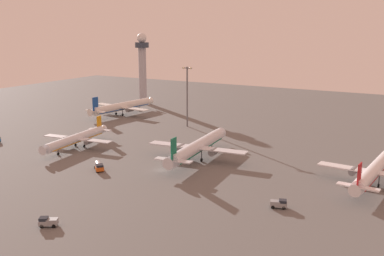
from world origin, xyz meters
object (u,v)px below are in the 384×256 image
fuel_truck (99,166)px  cargo_loader (48,222)px  airplane_terminal_side (122,107)px  airplane_far_stand (198,147)px  airplane_near_gate (77,139)px  airplane_taxiway_distant (373,171)px  apron_light_east (187,93)px  baggage_tractor (279,204)px  control_tower (142,63)px

fuel_truck → cargo_loader: 41.58m
airplane_terminal_side → fuel_truck: bearing=-49.8°
airplane_far_stand → airplane_terminal_side: 88.58m
airplane_near_gate → cargo_loader: (42.78, -54.52, -2.40)m
airplane_near_gate → airplane_taxiway_distant: bearing=-180.0°
airplane_taxiway_distant → airplane_terminal_side: airplane_terminal_side is taller
apron_light_east → baggage_tractor: bearing=-46.3°
airplane_far_stand → airplane_near_gate: bearing=-174.2°
airplane_terminal_side → apron_light_east: (43.05, -7.68, 11.06)m
control_tower → airplane_terminal_side: size_ratio=0.92×
airplane_far_stand → fuel_truck: bearing=-134.4°
baggage_tractor → fuel_truck: fuel_truck is taller
fuel_truck → apron_light_east: bearing=-131.7°
airplane_terminal_side → fuel_truck: 92.76m
control_tower → cargo_loader: (81.37, -150.82, -22.19)m
airplane_far_stand → baggage_tractor: (38.51, -27.54, -3.19)m
control_tower → airplane_far_stand: 123.00m
control_tower → airplane_taxiway_distant: size_ratio=1.01×
baggage_tractor → airplane_taxiway_distant: bearing=131.6°
airplane_taxiway_distant → fuel_truck: (-77.02, -28.88, -2.54)m
airplane_near_gate → airplane_terminal_side: size_ratio=0.84×
airplane_taxiway_distant → apron_light_east: size_ratio=1.50×
baggage_tractor → cargo_loader: same height
airplane_far_stand → airplane_taxiway_distant: airplane_far_stand is taller
airplane_far_stand → cargo_loader: 64.00m
airplane_near_gate → airplane_far_stand: size_ratio=0.82×
airplane_far_stand → fuel_truck: airplane_far_stand is taller
airplane_near_gate → baggage_tractor: 86.74m
control_tower → baggage_tractor: control_tower is taller
airplane_far_stand → airplane_terminal_side: (-72.36, 51.09, -0.11)m
fuel_truck → airplane_terminal_side: bearing=-104.9°
control_tower → apron_light_east: control_tower is taller
control_tower → airplane_near_gate: 105.61m
apron_light_east → fuel_truck: bearing=-83.2°
control_tower → airplane_terminal_side: control_tower is taller
airplane_far_stand → baggage_tractor: size_ratio=9.92×
fuel_truck → cargo_loader: size_ratio=1.34×
airplane_far_stand → airplane_terminal_side: airplane_far_stand is taller
fuel_truck → baggage_tractor: bearing=130.2°
fuel_truck → apron_light_east: 71.42m
baggage_tractor → cargo_loader: size_ratio=1.00×
control_tower → fuel_truck: control_tower is taller
airplane_near_gate → control_tower: bearing=-74.8°
airplane_far_stand → cargo_loader: size_ratio=9.92×
airplane_near_gate → airplane_taxiway_distant: 102.92m
airplane_terminal_side → baggage_tractor: (110.87, -78.63, -3.08)m
airplane_far_stand → apron_light_east: bearing=118.5°
airplane_taxiway_distant → airplane_terminal_side: size_ratio=0.92×
control_tower → airplane_taxiway_distant: 165.24m
apron_light_east → control_tower: bearing=141.9°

